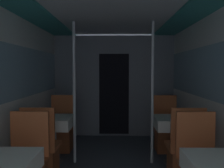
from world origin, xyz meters
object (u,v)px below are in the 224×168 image
chair_right_near_1 (184,157)px  chair_right_far_1 (166,134)px  chair_left_far_1 (61,134)px  support_pole_right_1 (152,93)px  dining_table_right_1 (174,125)px  support_pole_left_1 (74,93)px  chair_left_near_1 (42,157)px  dining_table_left_1 (53,124)px

chair_right_near_1 → chair_right_far_1: (0.00, 1.17, 0.00)m
chair_left_far_1 → chair_right_far_1: size_ratio=1.00×
chair_left_far_1 → support_pole_right_1: 1.82m
dining_table_right_1 → support_pole_left_1: bearing=180.0°
dining_table_right_1 → support_pole_right_1: bearing=180.0°
chair_left_near_1 → dining_table_left_1: bearing=90.0°
chair_left_far_1 → chair_right_near_1: size_ratio=1.00×
chair_left_far_1 → dining_table_right_1: size_ratio=1.37×
chair_left_far_1 → chair_right_far_1: (1.87, 0.00, 0.00)m
support_pole_left_1 → support_pole_right_1: (1.20, 0.00, 0.00)m
chair_left_far_1 → support_pole_right_1: support_pole_right_1 is taller
chair_left_near_1 → chair_left_far_1: (0.00, 1.17, 0.00)m
dining_table_right_1 → chair_right_far_1: 0.66m
chair_left_near_1 → chair_right_far_1: size_ratio=1.00×
support_pole_left_1 → dining_table_right_1: bearing=0.0°
chair_left_far_1 → dining_table_right_1: bearing=162.6°
dining_table_right_1 → support_pole_right_1: support_pole_right_1 is taller
chair_left_near_1 → support_pole_right_1: bearing=20.9°
chair_left_near_1 → support_pole_left_1: size_ratio=0.45×
chair_left_far_1 → dining_table_right_1: chair_left_far_1 is taller
chair_left_near_1 → support_pole_right_1: (1.53, 0.59, 0.79)m
chair_right_near_1 → chair_left_near_1: bearing=180.0°
support_pole_left_1 → chair_right_far_1: (1.53, 0.59, -0.79)m
chair_left_near_1 → chair_right_far_1: same height
chair_left_near_1 → chair_left_far_1: bearing=90.0°
dining_table_right_1 → chair_left_far_1: bearing=162.6°
chair_left_far_1 → support_pole_right_1: bearing=159.1°
chair_right_far_1 → support_pole_right_1: 1.04m
chair_left_near_1 → chair_right_near_1: bearing=0.0°
chair_left_far_1 → chair_right_far_1: 1.87m
chair_right_near_1 → support_pole_right_1: 1.04m
dining_table_right_1 → chair_right_far_1: (0.00, 0.59, -0.30)m
dining_table_left_1 → chair_left_far_1: (0.00, 0.59, -0.30)m
dining_table_right_1 → chair_right_near_1: size_ratio=0.73×
dining_table_left_1 → chair_left_far_1: bearing=90.0°
chair_left_near_1 → chair_right_near_1: size_ratio=1.00×
support_pole_left_1 → chair_right_far_1: bearing=20.9°
chair_left_far_1 → chair_right_far_1: same height
chair_right_far_1 → support_pole_right_1: support_pole_right_1 is taller
chair_right_far_1 → chair_left_far_1: bearing=0.0°
chair_right_far_1 → support_pole_right_1: (-0.34, -0.59, 0.79)m
chair_left_near_1 → chair_left_far_1: same height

